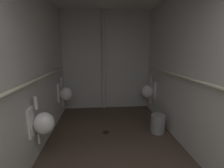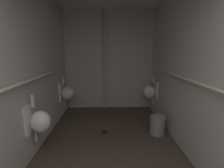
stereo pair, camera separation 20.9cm
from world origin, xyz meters
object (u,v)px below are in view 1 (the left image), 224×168
(urinal_left_far, at_px, (65,94))
(floor_drain, at_px, (106,132))
(standpipe_back_wall, at_px, (103,62))
(waste_bin, at_px, (158,124))
(urinal_left_mid, at_px, (43,123))
(urinal_right_mid, at_px, (148,91))

(urinal_left_far, distance_m, floor_drain, 1.45)
(urinal_left_far, xyz_separation_m, standpipe_back_wall, (0.98, 0.49, 0.76))
(urinal_left_far, xyz_separation_m, waste_bin, (2.04, -0.97, -0.42))
(urinal_left_mid, relative_size, urinal_left_far, 1.00)
(urinal_left_mid, bearing_deg, waste_bin, 17.43)
(urinal_left_mid, xyz_separation_m, urinal_left_far, (0.00, 1.61, 0.00))
(waste_bin, bearing_deg, urinal_left_far, 154.58)
(standpipe_back_wall, xyz_separation_m, floor_drain, (-0.01, -1.38, -1.36))
(floor_drain, bearing_deg, urinal_left_far, 137.56)
(urinal_left_mid, bearing_deg, urinal_right_mid, 37.96)
(urinal_left_far, bearing_deg, floor_drain, -42.44)
(floor_drain, relative_size, waste_bin, 0.37)
(urinal_left_mid, relative_size, standpipe_back_wall, 0.28)
(urinal_left_far, height_order, waste_bin, urinal_left_far)
(urinal_left_mid, relative_size, floor_drain, 5.39)
(urinal_left_mid, bearing_deg, floor_drain, 36.54)
(urinal_left_mid, distance_m, standpipe_back_wall, 2.44)
(standpipe_back_wall, bearing_deg, urinal_left_far, -153.44)
(urinal_left_far, bearing_deg, standpipe_back_wall, 26.56)
(urinal_right_mid, height_order, standpipe_back_wall, standpipe_back_wall)
(urinal_right_mid, distance_m, standpipe_back_wall, 1.45)
(urinal_left_mid, height_order, standpipe_back_wall, standpipe_back_wall)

